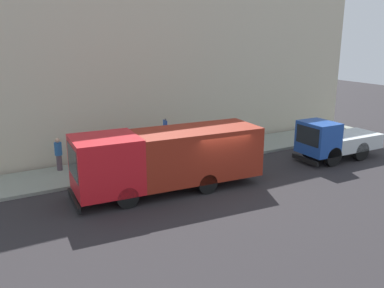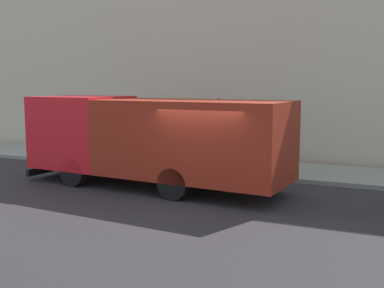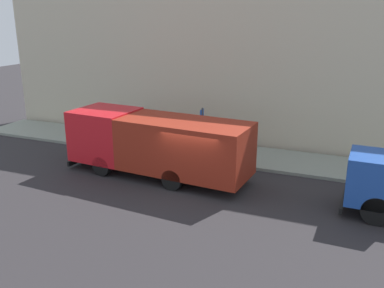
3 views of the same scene
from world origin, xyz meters
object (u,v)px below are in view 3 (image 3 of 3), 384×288
(large_utility_truck, at_px, (157,142))
(traffic_cone_orange, at_px, (134,143))
(street_sign_post, at_px, (202,129))
(pedestrian_walking, at_px, (137,121))

(large_utility_truck, bearing_deg, traffic_cone_orange, 50.51)
(traffic_cone_orange, height_order, street_sign_post, street_sign_post)
(large_utility_truck, height_order, street_sign_post, large_utility_truck)
(large_utility_truck, xyz_separation_m, pedestrian_walking, (4.80, 3.73, -0.53))
(traffic_cone_orange, bearing_deg, pedestrian_walking, 25.43)
(pedestrian_walking, distance_m, street_sign_post, 5.41)
(large_utility_truck, xyz_separation_m, street_sign_post, (2.59, -1.16, 0.09))
(pedestrian_walking, relative_size, traffic_cone_orange, 2.29)
(pedestrian_walking, distance_m, traffic_cone_orange, 2.53)
(traffic_cone_orange, xyz_separation_m, street_sign_post, (0.02, -3.83, 1.14))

